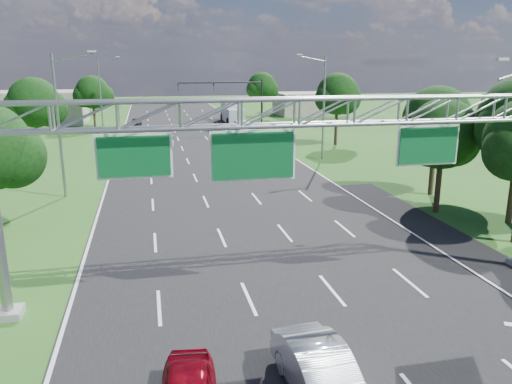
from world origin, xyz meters
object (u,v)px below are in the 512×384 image
object	(u,v)px
sign_gantry	(299,128)
silver_sedan	(322,375)
box_truck	(232,112)
traffic_signal	(238,93)

from	to	relation	value
sign_gantry	silver_sedan	size ratio (longest dim) A/B	5.00
sign_gantry	box_truck	world-z (taller)	sign_gantry
sign_gantry	traffic_signal	world-z (taller)	sign_gantry
traffic_signal	box_truck	bearing A→B (deg)	86.44
sign_gantry	box_truck	distance (m)	62.06
sign_gantry	silver_sedan	bearing A→B (deg)	-100.70
sign_gantry	silver_sedan	world-z (taller)	sign_gantry
traffic_signal	box_truck	distance (m)	9.09
traffic_signal	silver_sedan	distance (m)	60.80
silver_sedan	box_truck	bearing A→B (deg)	78.95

